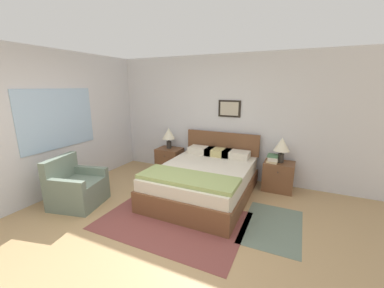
% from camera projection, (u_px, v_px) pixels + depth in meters
% --- Properties ---
extents(ground_plane, '(16.00, 16.00, 0.00)m').
position_uv_depth(ground_plane, '(142.00, 241.00, 3.06)').
color(ground_plane, tan).
extents(wall_back, '(6.96, 0.09, 2.60)m').
position_uv_depth(wall_back, '(214.00, 117.00, 5.13)').
color(wall_back, silver).
rests_on(wall_back, ground_plane).
extents(wall_left, '(0.08, 5.07, 2.60)m').
position_uv_depth(wall_left, '(86.00, 119.00, 4.85)').
color(wall_left, silver).
rests_on(wall_left, ground_plane).
extents(area_rug_main, '(2.10, 1.45, 0.01)m').
position_uv_depth(area_rug_main, '(173.00, 220.00, 3.52)').
color(area_rug_main, brown).
rests_on(area_rug_main, ground_plane).
extents(area_rug_bedside, '(0.79, 1.21, 0.01)m').
position_uv_depth(area_rug_bedside, '(272.00, 226.00, 3.39)').
color(area_rug_bedside, slate).
rests_on(area_rug_bedside, ground_plane).
extents(bed, '(1.59, 2.10, 1.01)m').
position_uv_depth(bed, '(204.00, 179.00, 4.29)').
color(bed, brown).
rests_on(bed, ground_plane).
extents(armchair, '(0.87, 0.87, 0.82)m').
position_uv_depth(armchair, '(76.00, 189.00, 3.96)').
color(armchair, slate).
rests_on(armchair, ground_plane).
extents(nightstand_near_window, '(0.55, 0.46, 0.55)m').
position_uv_depth(nightstand_near_window, '(170.00, 160.00, 5.51)').
color(nightstand_near_window, brown).
rests_on(nightstand_near_window, ground_plane).
extents(nightstand_by_door, '(0.55, 0.46, 0.55)m').
position_uv_depth(nightstand_by_door, '(278.00, 176.00, 4.52)').
color(nightstand_by_door, brown).
rests_on(nightstand_by_door, ground_plane).
extents(table_lamp_near_window, '(0.29, 0.29, 0.48)m').
position_uv_depth(table_lamp_near_window, '(169.00, 134.00, 5.39)').
color(table_lamp_near_window, '#2D2823').
rests_on(table_lamp_near_window, nightstand_near_window).
extents(table_lamp_by_door, '(0.29, 0.29, 0.48)m').
position_uv_depth(table_lamp_by_door, '(282.00, 145.00, 4.39)').
color(table_lamp_by_door, '#2D2823').
rests_on(table_lamp_by_door, nightstand_by_door).
extents(book_thick_bottom, '(0.21, 0.25, 0.04)m').
position_uv_depth(book_thick_bottom, '(272.00, 161.00, 4.46)').
color(book_thick_bottom, beige).
rests_on(book_thick_bottom, nightstand_by_door).
extents(book_hardcover_middle, '(0.19, 0.24, 0.04)m').
position_uv_depth(book_hardcover_middle, '(273.00, 159.00, 4.45)').
color(book_hardcover_middle, silver).
rests_on(book_hardcover_middle, book_thick_bottom).
extents(book_novel_upper, '(0.20, 0.25, 0.03)m').
position_uv_depth(book_novel_upper, '(273.00, 157.00, 4.44)').
color(book_novel_upper, silver).
rests_on(book_novel_upper, book_hardcover_middle).
extents(book_slim_near_top, '(0.19, 0.21, 0.04)m').
position_uv_depth(book_slim_near_top, '(273.00, 156.00, 4.44)').
color(book_slim_near_top, '#4C7551').
rests_on(book_slim_near_top, book_novel_upper).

